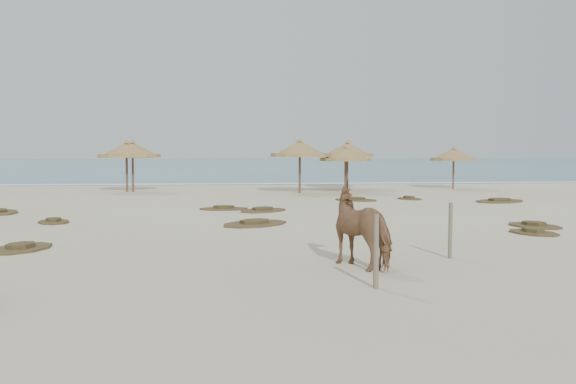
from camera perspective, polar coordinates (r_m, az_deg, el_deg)
name	(u,v)px	position (r m, az deg, el deg)	size (l,w,h in m)	color
ground	(225,237)	(18.00, -5.65, -4.02)	(160.00, 160.00, 0.00)	beige
ocean	(229,165)	(92.86, -5.30, 2.44)	(200.00, 100.00, 0.01)	#275C75
foam_line	(228,184)	(43.90, -5.39, 0.72)	(70.00, 0.60, 0.01)	white
palapa_1	(126,151)	(37.20, -14.16, 3.55)	(3.25, 3.25, 2.95)	brown
palapa_2	(133,151)	(37.12, -13.65, 3.59)	(3.63, 3.63, 2.98)	brown
palapa_3	(300,150)	(35.11, 1.05, 3.78)	(4.11, 4.11, 3.05)	brown
palapa_4	(347,150)	(38.74, 5.31, 3.70)	(3.90, 3.90, 2.98)	brown
palapa_5	(345,155)	(35.55, 5.13, 3.32)	(3.67, 3.67, 2.69)	brown
palapa_6	(454,155)	(39.82, 14.51, 3.19)	(3.64, 3.64, 2.62)	brown
horse	(365,228)	(13.56, 6.87, -3.16)	(0.88, 1.94, 1.64)	#926242
fence_post_near	(376,252)	(11.49, 7.85, -5.27)	(0.10, 0.10, 1.33)	#6E6453
fence_post_far	(450,231)	(14.92, 14.23, -3.34)	(0.09, 0.09, 1.26)	#6E6453
scrub_2	(54,221)	(22.68, -20.10, -2.46)	(1.42, 1.77, 0.16)	brown
scrub_3	(263,210)	(25.14, -2.25, -1.60)	(2.53, 2.46, 0.16)	brown
scrub_4	(534,225)	(21.68, 21.05, -2.77)	(1.86, 2.21, 0.16)	brown
scrub_5	(500,201)	(31.02, 18.30, -0.74)	(3.24, 2.94, 0.16)	brown
scrub_7	(356,199)	(30.30, 6.05, -0.67)	(2.50, 2.35, 0.16)	brown
scrub_9	(255,223)	(20.80, -2.97, -2.78)	(2.91, 2.85, 0.16)	brown
scrub_10	(409,198)	(31.38, 10.73, -0.55)	(1.45, 1.71, 0.16)	brown
scrub_11	(21,248)	(17.04, -22.66, -4.59)	(1.82, 2.19, 0.16)	brown
scrub_12	(533,232)	(19.93, 20.97, -3.34)	(1.59, 1.91, 0.16)	brown
scrub_13	(224,208)	(25.94, -5.73, -1.45)	(1.99, 1.30, 0.16)	brown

